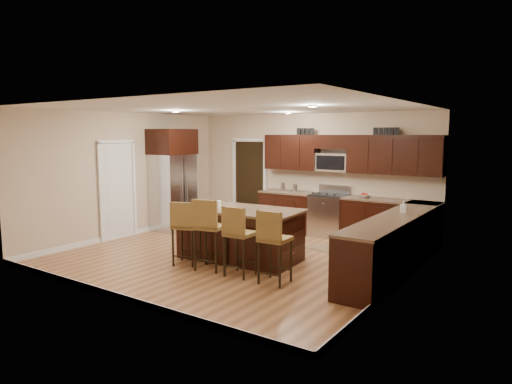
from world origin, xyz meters
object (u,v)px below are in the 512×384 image
Objects in this scene: range at (329,215)px; refrigerator at (173,179)px; stool_extra at (273,238)px; stool_mid at (208,226)px; stool_right at (238,233)px; stool_left at (185,226)px; island at (240,235)px.

refrigerator is (-3.30, -1.45, 0.74)m from range.
stool_extra is at bearing -26.41° from refrigerator.
stool_right is (0.60, 0.00, -0.04)m from stool_mid.
range is 3.53m from stool_extra.
stool_right is (1.13, -0.00, 0.01)m from stool_left.
range is at bearing 74.92° from island.
stool_mid is 1.06× the size of stool_right.
stool_mid reaches higher than range.
island is 2.04× the size of stool_left.
island is at bearing -22.38° from refrigerator.
stool_right is 0.65m from stool_extra.
range is 3.50m from stool_mid.
stool_extra reaches higher than island.
stool_right is 0.48× the size of refrigerator.
island is at bearing 75.66° from stool_mid.
refrigerator reaches higher than island.
stool_mid is 0.51× the size of refrigerator.
island is 1.89× the size of stool_mid.
island is 0.91m from stool_mid.
island is 0.96× the size of refrigerator.
range is 0.49× the size of island.
stool_right is (0.58, -0.85, 0.27)m from island.
stool_mid is 0.60m from stool_right.
island is at bearing -101.19° from range.
island is 2.01× the size of stool_extra.
refrigerator is at bearing -156.26° from range.
island is 2.01× the size of stool_right.
stool_left is 3.04m from refrigerator.
refrigerator is at bearing 150.35° from stool_extra.
stool_right is at bearing 176.76° from stool_extra.
stool_right is at bearing -19.40° from stool_left.
stool_left reaches higher than island.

